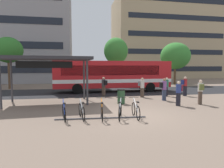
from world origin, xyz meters
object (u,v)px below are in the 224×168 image
at_px(parked_bicycle_silver_1, 82,111).
at_px(commuter_navy_pack_6, 185,85).
at_px(street_tree_0, 175,56).
at_px(commuter_black_pack_5, 104,85).
at_px(parked_bicycle_silver_3, 120,111).
at_px(street_tree_2, 8,50).
at_px(city_bus, 113,75).
at_px(commuter_black_pack_2, 164,88).
at_px(trash_bin, 121,96).
at_px(commuter_maroon_pack_0, 179,92).
at_px(street_tree_1, 116,51).
at_px(parked_bicycle_blue_0, 64,112).
at_px(commuter_olive_pack_3, 200,90).
at_px(commuter_grey_pack_4, 142,86).
at_px(commuter_grey_pack_1, 167,85).
at_px(parked_bicycle_white_4, 136,110).
at_px(parked_bicycle_orange_2, 102,111).
at_px(transit_shelter, 47,60).

distance_m(parked_bicycle_silver_1, commuter_navy_pack_6, 11.20).
bearing_deg(street_tree_0, commuter_black_pack_5, -139.74).
distance_m(parked_bicycle_silver_3, street_tree_2, 18.97).
bearing_deg(city_bus, street_tree_0, 32.73).
distance_m(commuter_black_pack_2, trash_bin, 3.63).
distance_m(parked_bicycle_silver_1, commuter_maroon_pack_0, 6.83).
distance_m(parked_bicycle_silver_3, commuter_black_pack_2, 6.40).
bearing_deg(street_tree_1, commuter_navy_pack_6, -72.64).
relative_size(parked_bicycle_blue_0, commuter_maroon_pack_0, 1.04).
height_order(parked_bicycle_silver_1, commuter_black_pack_2, commuter_black_pack_2).
bearing_deg(commuter_olive_pack_3, commuter_grey_pack_4, 54.49).
height_order(commuter_grey_pack_4, street_tree_0, street_tree_0).
bearing_deg(parked_bicycle_blue_0, commuter_grey_pack_1, -61.05).
relative_size(parked_bicycle_silver_1, street_tree_1, 0.25).
height_order(parked_bicycle_blue_0, street_tree_1, street_tree_1).
relative_size(parked_bicycle_blue_0, commuter_navy_pack_6, 0.99).
bearing_deg(street_tree_1, commuter_black_pack_5, -106.57).
distance_m(commuter_maroon_pack_0, street_tree_2, 19.94).
height_order(parked_bicycle_white_4, street_tree_2, street_tree_2).
bearing_deg(commuter_olive_pack_3, parked_bicycle_orange_2, 126.88).
xyz_separation_m(transit_shelter, commuter_maroon_pack_0, (8.70, -2.47, -2.13)).
relative_size(commuter_grey_pack_4, trash_bin, 1.63).
height_order(parked_bicycle_silver_3, street_tree_1, street_tree_1).
xyz_separation_m(commuter_black_pack_5, trash_bin, (0.73, -3.65, -0.47)).
distance_m(parked_bicycle_white_4, street_tree_0, 21.88).
bearing_deg(commuter_black_pack_5, parked_bicycle_orange_2, 135.70).
bearing_deg(trash_bin, commuter_maroon_pack_0, -21.72).
bearing_deg(parked_bicycle_white_4, street_tree_1, -4.77).
relative_size(commuter_olive_pack_3, commuter_navy_pack_6, 0.99).
bearing_deg(parked_bicycle_white_4, commuter_navy_pack_6, -41.68).
distance_m(parked_bicycle_silver_1, commuter_olive_pack_3, 8.49).
distance_m(commuter_black_pack_5, street_tree_2, 13.51).
distance_m(transit_shelter, commuter_black_pack_2, 8.90).
relative_size(parked_bicycle_white_4, transit_shelter, 0.27).
bearing_deg(commuter_black_pack_5, commuter_grey_pack_1, -135.23).
xyz_separation_m(parked_bicycle_white_4, commuter_maroon_pack_0, (3.74, 2.48, 0.57)).
height_order(commuter_grey_pack_4, commuter_black_pack_5, commuter_black_pack_5).
bearing_deg(commuter_navy_pack_6, parked_bicycle_blue_0, -147.69).
bearing_deg(commuter_maroon_pack_0, parked_bicycle_silver_3, -7.24).
bearing_deg(street_tree_2, commuter_navy_pack_6, -27.47).
height_order(parked_bicycle_orange_2, commuter_maroon_pack_0, commuter_maroon_pack_0).
distance_m(parked_bicycle_white_4, commuter_grey_pack_1, 8.28).
xyz_separation_m(trash_bin, street_tree_2, (-10.99, 11.68, 4.06)).
distance_m(commuter_olive_pack_3, commuter_black_pack_5, 7.79).
bearing_deg(city_bus, parked_bicycle_silver_3, -99.85).
relative_size(parked_bicycle_silver_3, street_tree_2, 0.27).
relative_size(city_bus, parked_bicycle_silver_1, 7.04).
bearing_deg(street_tree_2, street_tree_0, 6.16).
xyz_separation_m(commuter_grey_pack_4, commuter_black_pack_5, (-3.13, 1.12, 0.03)).
relative_size(parked_bicycle_orange_2, commuter_grey_pack_1, 1.03).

